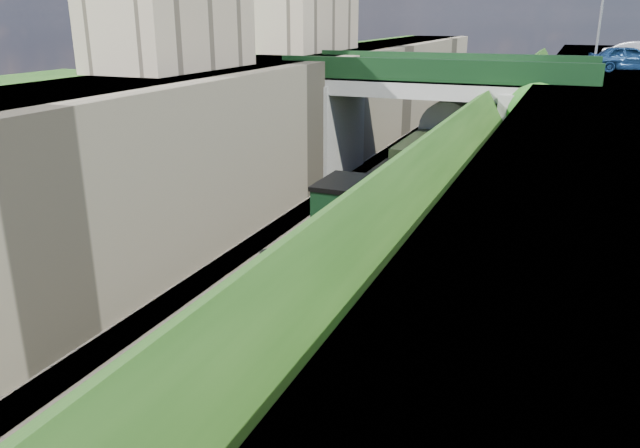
# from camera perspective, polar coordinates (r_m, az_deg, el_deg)

# --- Properties ---
(ground) EXTENTS (160.00, 160.00, 0.00)m
(ground) POSITION_cam_1_polar(r_m,az_deg,el_deg) (15.81, -11.77, -18.00)
(ground) COLOR #1E4714
(ground) RESTS_ON ground
(trackbed) EXTENTS (10.00, 90.00, 0.20)m
(trackbed) POSITION_cam_1_polar(r_m,az_deg,el_deg) (32.57, 7.97, 1.95)
(trackbed) COLOR #473F38
(trackbed) RESTS_ON ground
(retaining_wall) EXTENTS (1.00, 90.00, 7.00)m
(retaining_wall) POSITION_cam_1_polar(r_m,az_deg,el_deg) (33.50, -1.00, 8.57)
(retaining_wall) COLOR #756B56
(retaining_wall) RESTS_ON ground
(street_plateau_left) EXTENTS (6.00, 90.00, 7.00)m
(street_plateau_left) POSITION_cam_1_polar(r_m,az_deg,el_deg) (35.01, -6.33, 8.90)
(street_plateau_left) COLOR #262628
(street_plateau_left) RESTS_ON ground
(street_plateau_right) EXTENTS (8.00, 90.00, 6.25)m
(street_plateau_right) POSITION_cam_1_polar(r_m,az_deg,el_deg) (31.00, 25.53, 5.23)
(street_plateau_right) COLOR #262628
(street_plateau_right) RESTS_ON ground
(embankment_slope) EXTENTS (4.85, 90.00, 6.50)m
(embankment_slope) POSITION_cam_1_polar(r_m,az_deg,el_deg) (32.18, 17.31, 5.91)
(embankment_slope) COLOR #1E4714
(embankment_slope) RESTS_ON ground
(track_left) EXTENTS (2.50, 90.00, 0.20)m
(track_left) POSITION_cam_1_polar(r_m,az_deg,el_deg) (33.05, 4.62, 2.58)
(track_left) COLOR black
(track_left) RESTS_ON trackbed
(track_right) EXTENTS (2.50, 90.00, 0.20)m
(track_right) POSITION_cam_1_polar(r_m,az_deg,el_deg) (32.27, 10.04, 1.95)
(track_right) COLOR black
(track_right) RESTS_ON trackbed
(road_bridge) EXTENTS (16.00, 6.40, 7.25)m
(road_bridge) POSITION_cam_1_polar(r_m,az_deg,el_deg) (35.33, 11.43, 9.68)
(road_bridge) COLOR gray
(road_bridge) RESTS_ON ground
(building_far) EXTENTS (5.00, 10.00, 6.00)m
(building_far) POSITION_cam_1_polar(r_m,az_deg,el_deg) (44.17, -1.95, 19.45)
(building_far) COLOR gray
(building_far) RESTS_ON street_plateau_left
(building_near) EXTENTS (4.00, 8.00, 4.00)m
(building_near) POSITION_cam_1_polar(r_m,az_deg,el_deg) (29.69, -13.38, 17.49)
(building_near) COLOR gray
(building_near) RESTS_ON street_plateau_left
(tree) EXTENTS (3.60, 3.80, 6.60)m
(tree) POSITION_cam_1_polar(r_m,az_deg,el_deg) (32.80, 19.47, 9.35)
(tree) COLOR black
(tree) RESTS_ON ground
(lamppost) EXTENTS (0.87, 0.15, 6.00)m
(lamppost) POSITION_cam_1_polar(r_m,az_deg,el_deg) (39.70, 24.42, 17.38)
(lamppost) COLOR gray
(lamppost) RESTS_ON street_plateau_right
(car_blue) EXTENTS (4.49, 2.57, 1.44)m
(car_blue) POSITION_cam_1_polar(r_m,az_deg,el_deg) (40.50, 26.34, 13.40)
(car_blue) COLOR navy
(car_blue) RESTS_ON street_plateau_right
(locomotive) EXTENTS (3.10, 10.22, 3.83)m
(locomotive) POSITION_cam_1_polar(r_m,az_deg,el_deg) (18.92, 0.85, -4.54)
(locomotive) COLOR black
(locomotive) RESTS_ON trackbed
(tender) EXTENTS (2.70, 6.00, 3.05)m
(tender) POSITION_cam_1_polar(r_m,az_deg,el_deg) (25.60, 6.89, 0.93)
(tender) COLOR black
(tender) RESTS_ON trackbed
(coach_front) EXTENTS (2.90, 18.00, 3.70)m
(coach_front) POSITION_cam_1_polar(r_m,az_deg,el_deg) (37.44, 12.19, 6.96)
(coach_front) COLOR black
(coach_front) RESTS_ON trackbed
(coach_middle) EXTENTS (2.90, 18.00, 3.70)m
(coach_middle) POSITION_cam_1_polar(r_m,az_deg,el_deg) (55.81, 15.82, 10.41)
(coach_middle) COLOR black
(coach_middle) RESTS_ON trackbed
(coach_rear) EXTENTS (2.90, 18.00, 3.70)m
(coach_rear) POSITION_cam_1_polar(r_m,az_deg,el_deg) (74.40, 17.68, 12.13)
(coach_rear) COLOR black
(coach_rear) RESTS_ON trackbed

